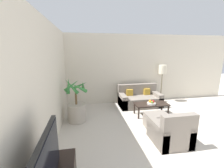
{
  "coord_description": "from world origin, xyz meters",
  "views": [
    {
      "loc": [
        -2.32,
        0.54,
        2.08
      ],
      "look_at": [
        -1.44,
        5.27,
        1.0
      ],
      "focal_mm": 24.0,
      "sensor_mm": 36.0,
      "label": 1
    }
  ],
  "objects_px": {
    "potted_palm": "(77,108)",
    "ottoman": "(156,121)",
    "floor_lamp": "(162,71)",
    "apple_green": "(152,102)",
    "television": "(48,163)",
    "coffee_table": "(151,105)",
    "orange_fruit": "(150,101)",
    "armchair": "(170,132)",
    "fruit_bowl": "(151,103)",
    "apple_red": "(153,101)",
    "sofa_loveseat": "(139,99)"
  },
  "relations": [
    {
      "from": "potted_palm",
      "to": "apple_red",
      "type": "height_order",
      "value": "potted_palm"
    },
    {
      "from": "potted_palm",
      "to": "ottoman",
      "type": "distance_m",
      "value": 2.31
    },
    {
      "from": "floor_lamp",
      "to": "fruit_bowl",
      "type": "xyz_separation_m",
      "value": [
        -0.98,
        -1.22,
        -0.85
      ]
    },
    {
      "from": "sofa_loveseat",
      "to": "orange_fruit",
      "type": "relative_size",
      "value": 17.71
    },
    {
      "from": "floor_lamp",
      "to": "apple_green",
      "type": "xyz_separation_m",
      "value": [
        -1.0,
        -1.28,
        -0.78
      ]
    },
    {
      "from": "sofa_loveseat",
      "to": "television",
      "type": "bearing_deg",
      "value": -123.09
    },
    {
      "from": "coffee_table",
      "to": "ottoman",
      "type": "xyz_separation_m",
      "value": [
        -0.21,
        -0.8,
        -0.14
      ]
    },
    {
      "from": "potted_palm",
      "to": "floor_lamp",
      "type": "bearing_deg",
      "value": 19.25
    },
    {
      "from": "orange_fruit",
      "to": "ottoman",
      "type": "bearing_deg",
      "value": -100.32
    },
    {
      "from": "fruit_bowl",
      "to": "ottoman",
      "type": "xyz_separation_m",
      "value": [
        -0.18,
        -0.74,
        -0.22
      ]
    },
    {
      "from": "floor_lamp",
      "to": "fruit_bowl",
      "type": "bearing_deg",
      "value": -128.87
    },
    {
      "from": "floor_lamp",
      "to": "apple_green",
      "type": "relative_size",
      "value": 20.16
    },
    {
      "from": "coffee_table",
      "to": "ottoman",
      "type": "distance_m",
      "value": 0.84
    },
    {
      "from": "apple_red",
      "to": "apple_green",
      "type": "distance_m",
      "value": 0.09
    },
    {
      "from": "apple_red",
      "to": "orange_fruit",
      "type": "distance_m",
      "value": 0.1
    },
    {
      "from": "apple_green",
      "to": "ottoman",
      "type": "distance_m",
      "value": 0.75
    },
    {
      "from": "orange_fruit",
      "to": "armchair",
      "type": "relative_size",
      "value": 0.11
    },
    {
      "from": "coffee_table",
      "to": "orange_fruit",
      "type": "height_order",
      "value": "orange_fruit"
    },
    {
      "from": "sofa_loveseat",
      "to": "ottoman",
      "type": "xyz_separation_m",
      "value": [
        -0.14,
        -1.68,
        -0.06
      ]
    },
    {
      "from": "potted_palm",
      "to": "armchair",
      "type": "bearing_deg",
      "value": -35.27
    },
    {
      "from": "apple_green",
      "to": "orange_fruit",
      "type": "bearing_deg",
      "value": 106.31
    },
    {
      "from": "potted_palm",
      "to": "apple_green",
      "type": "bearing_deg",
      "value": -3.0
    },
    {
      "from": "floor_lamp",
      "to": "apple_red",
      "type": "height_order",
      "value": "floor_lamp"
    },
    {
      "from": "potted_palm",
      "to": "apple_green",
      "type": "height_order",
      "value": "potted_palm"
    },
    {
      "from": "apple_green",
      "to": "orange_fruit",
      "type": "xyz_separation_m",
      "value": [
        -0.03,
        0.09,
        0.01
      ]
    },
    {
      "from": "apple_red",
      "to": "apple_green",
      "type": "xyz_separation_m",
      "value": [
        -0.07,
        -0.06,
        -0.0
      ]
    },
    {
      "from": "floor_lamp",
      "to": "coffee_table",
      "type": "height_order",
      "value": "floor_lamp"
    },
    {
      "from": "apple_green",
      "to": "armchair",
      "type": "bearing_deg",
      "value": -97.77
    },
    {
      "from": "television",
      "to": "ottoman",
      "type": "relative_size",
      "value": 1.49
    },
    {
      "from": "fruit_bowl",
      "to": "armchair",
      "type": "distance_m",
      "value": 1.48
    },
    {
      "from": "coffee_table",
      "to": "potted_palm",
      "type": "bearing_deg",
      "value": -179.78
    },
    {
      "from": "apple_green",
      "to": "potted_palm",
      "type": "bearing_deg",
      "value": 177.0
    },
    {
      "from": "floor_lamp",
      "to": "armchair",
      "type": "height_order",
      "value": "floor_lamp"
    },
    {
      "from": "sofa_loveseat",
      "to": "orange_fruit",
      "type": "distance_m",
      "value": 0.95
    },
    {
      "from": "floor_lamp",
      "to": "coffee_table",
      "type": "xyz_separation_m",
      "value": [
        -0.96,
        -1.15,
        -0.93
      ]
    },
    {
      "from": "sofa_loveseat",
      "to": "floor_lamp",
      "type": "xyz_separation_m",
      "value": [
        1.03,
        0.28,
        1.01
      ]
    },
    {
      "from": "apple_red",
      "to": "floor_lamp",
      "type": "bearing_deg",
      "value": 52.7
    },
    {
      "from": "television",
      "to": "apple_green",
      "type": "xyz_separation_m",
      "value": [
        2.46,
        2.73,
        -0.45
      ]
    },
    {
      "from": "potted_palm",
      "to": "orange_fruit",
      "type": "distance_m",
      "value": 2.3
    },
    {
      "from": "apple_red",
      "to": "ottoman",
      "type": "relative_size",
      "value": 0.14
    },
    {
      "from": "potted_palm",
      "to": "ottoman",
      "type": "bearing_deg",
      "value": -20.2
    },
    {
      "from": "television",
      "to": "coffee_table",
      "type": "relative_size",
      "value": 0.84
    },
    {
      "from": "potted_palm",
      "to": "apple_red",
      "type": "bearing_deg",
      "value": -1.51
    },
    {
      "from": "television",
      "to": "floor_lamp",
      "type": "relative_size",
      "value": 0.6
    },
    {
      "from": "sofa_loveseat",
      "to": "floor_lamp",
      "type": "distance_m",
      "value": 1.47
    },
    {
      "from": "apple_green",
      "to": "armchair",
      "type": "xyz_separation_m",
      "value": [
        -0.19,
        -1.39,
        -0.22
      ]
    },
    {
      "from": "potted_palm",
      "to": "television",
      "type": "bearing_deg",
      "value": -92.76
    },
    {
      "from": "apple_green",
      "to": "armchair",
      "type": "height_order",
      "value": "armchair"
    },
    {
      "from": "floor_lamp",
      "to": "ottoman",
      "type": "distance_m",
      "value": 2.52
    },
    {
      "from": "coffee_table",
      "to": "ottoman",
      "type": "height_order",
      "value": "ottoman"
    }
  ]
}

